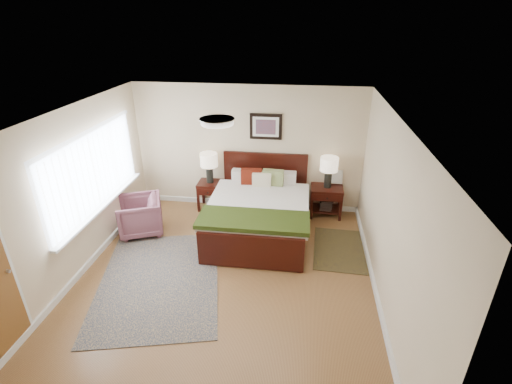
# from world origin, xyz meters

# --- Properties ---
(floor) EXTENTS (5.00, 5.00, 0.00)m
(floor) POSITION_xyz_m (0.00, 0.00, 0.00)
(floor) COLOR brown
(floor) RESTS_ON ground
(back_wall) EXTENTS (4.50, 0.04, 2.50)m
(back_wall) POSITION_xyz_m (0.00, 2.50, 1.25)
(back_wall) COLOR beige
(back_wall) RESTS_ON ground
(front_wall) EXTENTS (4.50, 0.04, 2.50)m
(front_wall) POSITION_xyz_m (0.00, -2.50, 1.25)
(front_wall) COLOR beige
(front_wall) RESTS_ON ground
(left_wall) EXTENTS (0.04, 5.00, 2.50)m
(left_wall) POSITION_xyz_m (-2.25, 0.00, 1.25)
(left_wall) COLOR beige
(left_wall) RESTS_ON ground
(right_wall) EXTENTS (0.04, 5.00, 2.50)m
(right_wall) POSITION_xyz_m (2.25, 0.00, 1.25)
(right_wall) COLOR beige
(right_wall) RESTS_ON ground
(ceiling) EXTENTS (4.50, 5.00, 0.02)m
(ceiling) POSITION_xyz_m (0.00, 0.00, 2.50)
(ceiling) COLOR white
(ceiling) RESTS_ON back_wall
(window) EXTENTS (0.11, 2.72, 1.32)m
(window) POSITION_xyz_m (-2.20, 0.70, 1.38)
(window) COLOR silver
(window) RESTS_ON left_wall
(ceil_fixture) EXTENTS (0.44, 0.44, 0.08)m
(ceil_fixture) POSITION_xyz_m (0.00, 0.00, 2.47)
(ceil_fixture) COLOR white
(ceil_fixture) RESTS_ON ceiling
(bed) EXTENTS (1.80, 2.18, 1.17)m
(bed) POSITION_xyz_m (0.35, 1.43, 0.54)
(bed) COLOR black
(bed) RESTS_ON ground
(wall_art) EXTENTS (0.62, 0.05, 0.50)m
(wall_art) POSITION_xyz_m (0.35, 2.47, 1.72)
(wall_art) COLOR black
(wall_art) RESTS_ON back_wall
(nightstand_left) EXTENTS (0.49, 0.44, 0.58)m
(nightstand_left) POSITION_xyz_m (-0.75, 2.25, 0.46)
(nightstand_left) COLOR black
(nightstand_left) RESTS_ON ground
(nightstand_right) EXTENTS (0.62, 0.46, 0.61)m
(nightstand_right) POSITION_xyz_m (1.59, 2.26, 0.37)
(nightstand_right) COLOR black
(nightstand_right) RESTS_ON ground
(lamp_left) EXTENTS (0.34, 0.34, 0.61)m
(lamp_left) POSITION_xyz_m (-0.75, 2.27, 1.01)
(lamp_left) COLOR black
(lamp_left) RESTS_ON nightstand_left
(lamp_right) EXTENTS (0.34, 0.34, 0.61)m
(lamp_right) POSITION_xyz_m (1.59, 2.27, 1.04)
(lamp_right) COLOR black
(lamp_right) RESTS_ON nightstand_right
(armchair) EXTENTS (0.98, 0.96, 0.69)m
(armchair) POSITION_xyz_m (-1.80, 1.17, 0.34)
(armchair) COLOR brown
(armchair) RESTS_ON ground
(rug_persian) EXTENTS (2.27, 2.81, 0.01)m
(rug_persian) POSITION_xyz_m (-0.98, -0.14, 0.01)
(rug_persian) COLOR #0B1B39
(rug_persian) RESTS_ON ground
(rug_navy) EXTENTS (0.92, 1.34, 0.01)m
(rug_navy) POSITION_xyz_m (1.80, 1.06, 0.01)
(rug_navy) COLOR black
(rug_navy) RESTS_ON ground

